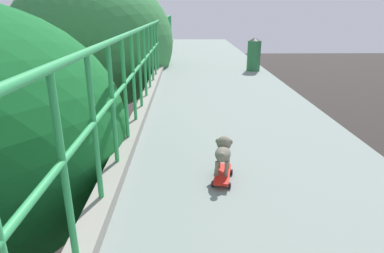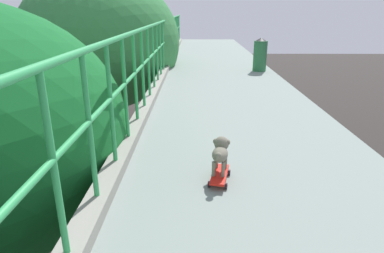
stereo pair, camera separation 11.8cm
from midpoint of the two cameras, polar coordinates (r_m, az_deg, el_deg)
The scene contains 8 objects.
car_green_fifth at distance 14.19m, azimuth -25.11°, elevation -10.84°, with size 1.81×4.53×1.47m.
car_red_taxi_sixth at distance 18.93m, azimuth -28.88°, elevation -4.00°, with size 1.96×4.46×1.52m.
car_grey_seventh at distance 20.46m, azimuth -16.26°, elevation -0.52°, with size 1.80×3.83×1.47m.
city_bus at distance 28.99m, azimuth -19.04°, elevation 7.73°, with size 2.63×10.68×3.58m.
roadside_tree_far at distance 10.50m, azimuth -15.18°, elevation 13.71°, with size 4.70×4.70×8.52m.
toy_skateboard at distance 3.29m, azimuth 5.83°, elevation -8.36°, with size 0.25×0.45×0.08m.
small_dog at distance 3.25m, azimuth 5.99°, elevation -4.23°, with size 0.21×0.37×0.33m.
litter_bin at distance 9.34m, azimuth 12.05°, elevation 12.12°, with size 0.37×0.37×0.88m.
Camera 2 is at (0.58, 0.34, 7.44)m, focal length 30.86 mm.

